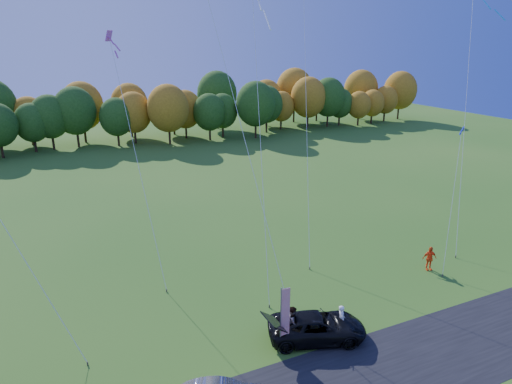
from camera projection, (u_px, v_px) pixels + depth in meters
name	position (u px, v px, depth m)	size (l,w,h in m)	color
ground	(302.00, 341.00, 25.45)	(160.00, 160.00, 0.00)	#265C18
tree_line	(126.00, 146.00, 72.73)	(116.00, 12.00, 10.00)	#1E4711
black_suv	(317.00, 327.00, 25.46)	(2.52, 5.47, 1.52)	black
person_tailgate_a	(341.00, 320.00, 25.90)	(0.65, 0.43, 1.79)	white
person_tailgate_b	(293.00, 322.00, 25.50)	(0.95, 0.74, 1.96)	gray
person_east	(429.00, 258.00, 33.17)	(1.07, 0.45, 1.83)	#F75017
feather_flag	(284.00, 313.00, 23.75)	(0.53, 0.11, 4.01)	#999999
kite_delta_blue	(222.00, 51.00, 27.74)	(5.63, 12.32, 31.75)	#4C3F33
kite_parafoil_orange	(306.00, 102.00, 35.90)	(7.24, 12.01, 23.14)	#4C3F33
kite_delta_red	(260.00, 126.00, 29.66)	(4.20, 9.61, 21.93)	#4C3F33
kite_parafoil_rainbow	(465.00, 114.00, 36.91)	(8.68, 8.54, 20.97)	#4C3F33
kite_diamond_yellow	(28.00, 265.00, 23.38)	(4.82, 5.80, 10.52)	#4C3F33
kite_diamond_pink	(137.00, 158.00, 31.23)	(1.65, 8.85, 17.05)	#4C3F33
kite_diamond_blue_low	(452.00, 202.00, 32.85)	(3.88, 3.50, 10.33)	#4C3F33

